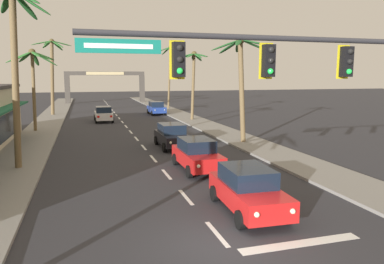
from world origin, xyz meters
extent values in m
plane|color=#2D2D33|center=(0.00, 0.00, 0.00)|extent=(220.00, 220.00, 0.00)
cube|color=gray|center=(7.80, 20.00, 0.07)|extent=(3.20, 110.00, 0.14)
cube|color=gray|center=(-7.80, 20.00, 0.07)|extent=(3.20, 110.00, 0.14)
cube|color=silver|center=(0.00, 0.77, 0.00)|extent=(0.16, 2.00, 0.01)
cube|color=silver|center=(0.00, 4.52, 0.00)|extent=(0.16, 2.00, 0.01)
cube|color=silver|center=(0.00, 8.27, 0.00)|extent=(0.16, 2.00, 0.01)
cube|color=silver|center=(0.00, 12.03, 0.00)|extent=(0.16, 2.00, 0.01)
cube|color=silver|center=(0.00, 15.78, 0.00)|extent=(0.16, 2.00, 0.01)
cube|color=silver|center=(0.00, 19.53, 0.00)|extent=(0.16, 2.00, 0.01)
cube|color=silver|center=(0.00, 23.29, 0.00)|extent=(0.16, 2.00, 0.01)
cube|color=silver|center=(0.00, 27.04, 0.00)|extent=(0.16, 2.00, 0.01)
cube|color=silver|center=(0.00, 30.80, 0.00)|extent=(0.16, 2.00, 0.01)
cube|color=silver|center=(0.00, 34.55, 0.00)|extent=(0.16, 2.00, 0.01)
cube|color=silver|center=(0.00, 38.30, 0.00)|extent=(0.16, 2.00, 0.01)
cube|color=silver|center=(0.00, 42.06, 0.00)|extent=(0.16, 2.00, 0.01)
cube|color=silver|center=(0.00, 45.81, 0.00)|extent=(0.16, 2.00, 0.01)
cube|color=silver|center=(0.00, 49.56, 0.00)|extent=(0.16, 2.00, 0.01)
cube|color=silver|center=(0.00, 53.32, 0.00)|extent=(0.16, 2.00, 0.01)
cube|color=silver|center=(0.00, 57.07, 0.00)|extent=(0.16, 2.00, 0.01)
cube|color=silver|center=(0.00, 60.82, 0.00)|extent=(0.16, 2.00, 0.01)
cube|color=silver|center=(0.00, 64.58, 0.00)|extent=(0.16, 2.00, 0.01)
cube|color=silver|center=(0.00, 68.33, 0.00)|extent=(0.16, 2.00, 0.01)
cube|color=silver|center=(2.20, -0.60, 0.00)|extent=(4.00, 0.44, 0.01)
cylinder|color=#2D2D33|center=(1.22, -0.02, 6.11)|extent=(10.70, 0.16, 0.16)
cube|color=black|center=(3.89, -0.04, 5.47)|extent=(0.32, 0.26, 0.92)
sphere|color=black|center=(3.89, -0.18, 5.77)|extent=(0.17, 0.17, 0.17)
sphere|color=black|center=(3.89, -0.18, 5.47)|extent=(0.17, 0.17, 0.17)
sphere|color=#1EE54C|center=(3.89, -0.18, 5.17)|extent=(0.17, 0.17, 0.17)
cube|color=yellow|center=(3.89, 0.12, 5.47)|extent=(0.42, 0.03, 1.04)
cube|color=black|center=(1.22, -0.04, 5.47)|extent=(0.32, 0.26, 0.92)
sphere|color=black|center=(1.22, -0.18, 5.77)|extent=(0.17, 0.17, 0.17)
sphere|color=black|center=(1.22, -0.18, 5.47)|extent=(0.17, 0.17, 0.17)
sphere|color=#1EE54C|center=(1.22, -0.18, 5.17)|extent=(0.17, 0.17, 0.17)
cube|color=yellow|center=(1.22, 0.12, 5.47)|extent=(0.42, 0.03, 1.04)
cube|color=black|center=(-1.45, -0.04, 5.47)|extent=(0.32, 0.26, 0.92)
sphere|color=black|center=(-1.45, -0.18, 5.77)|extent=(0.17, 0.17, 0.17)
sphere|color=black|center=(-1.45, -0.18, 5.47)|extent=(0.17, 0.17, 0.17)
sphere|color=#1EE54C|center=(-1.45, -0.18, 5.17)|extent=(0.17, 0.17, 0.17)
cube|color=yellow|center=(-1.45, 0.12, 5.47)|extent=(0.42, 0.03, 1.04)
cube|color=#147A6B|center=(-3.01, -0.02, 5.79)|extent=(2.16, 0.05, 0.36)
cube|color=white|center=(-3.01, -0.05, 5.79)|extent=(1.73, 0.01, 0.12)
cube|color=red|center=(1.80, 2.29, 0.68)|extent=(1.94, 4.37, 0.72)
cube|color=black|center=(1.80, 2.44, 1.36)|extent=(1.69, 2.26, 0.64)
cylinder|color=black|center=(2.60, 0.84, 0.32)|extent=(0.25, 0.65, 0.64)
cylinder|color=black|center=(0.88, 0.91, 0.32)|extent=(0.25, 0.65, 0.64)
cylinder|color=black|center=(2.72, 3.67, 0.32)|extent=(0.25, 0.65, 0.64)
cylinder|color=black|center=(0.99, 3.74, 0.32)|extent=(0.25, 0.65, 0.64)
sphere|color=#F9EFC6|center=(2.33, 0.10, 0.76)|extent=(0.18, 0.18, 0.18)
sphere|color=#F9EFC6|center=(1.09, 0.15, 0.76)|extent=(0.18, 0.18, 0.18)
cube|color=red|center=(2.54, 4.42, 0.78)|extent=(0.24, 0.07, 0.20)
cube|color=red|center=(1.23, 4.48, 0.78)|extent=(0.24, 0.07, 0.20)
cube|color=red|center=(1.80, 8.73, 0.68)|extent=(1.79, 4.31, 0.72)
cube|color=black|center=(1.80, 8.88, 1.36)|extent=(1.62, 2.21, 0.64)
cylinder|color=black|center=(2.67, 7.31, 0.32)|extent=(0.22, 0.64, 0.64)
cylinder|color=black|center=(0.94, 7.30, 0.32)|extent=(0.22, 0.64, 0.64)
cylinder|color=black|center=(2.65, 10.15, 0.32)|extent=(0.22, 0.64, 0.64)
cylinder|color=black|center=(0.92, 10.14, 0.32)|extent=(0.22, 0.64, 0.64)
sphere|color=#F9EFC6|center=(2.43, 6.56, 0.76)|extent=(0.18, 0.18, 0.18)
sphere|color=#F9EFC6|center=(1.19, 6.55, 0.76)|extent=(0.18, 0.18, 0.18)
cube|color=red|center=(2.44, 10.89, 0.78)|extent=(0.24, 0.06, 0.20)
cube|color=red|center=(1.12, 10.88, 0.78)|extent=(0.24, 0.06, 0.20)
cube|color=black|center=(1.93, 15.16, 0.68)|extent=(1.79, 4.31, 0.72)
cube|color=black|center=(1.93, 15.31, 1.36)|extent=(1.61, 2.21, 0.64)
cylinder|color=black|center=(2.80, 13.75, 0.32)|extent=(0.22, 0.64, 0.64)
cylinder|color=black|center=(1.08, 13.74, 0.32)|extent=(0.22, 0.64, 0.64)
cylinder|color=black|center=(2.78, 16.58, 0.32)|extent=(0.22, 0.64, 0.64)
cylinder|color=black|center=(1.06, 16.57, 0.32)|extent=(0.22, 0.64, 0.64)
sphere|color=#F9EFC6|center=(2.56, 12.99, 0.76)|extent=(0.18, 0.18, 0.18)
sphere|color=#F9EFC6|center=(1.32, 12.99, 0.76)|extent=(0.18, 0.18, 0.18)
cube|color=red|center=(2.58, 17.32, 0.78)|extent=(0.24, 0.06, 0.20)
cube|color=red|center=(1.26, 17.32, 0.78)|extent=(0.24, 0.06, 0.20)
cube|color=silver|center=(-1.94, 31.83, 0.68)|extent=(1.81, 4.32, 0.72)
cube|color=black|center=(-1.94, 31.68, 1.36)|extent=(1.62, 2.22, 0.64)
cylinder|color=black|center=(-2.82, 33.24, 0.32)|extent=(0.23, 0.64, 0.64)
cylinder|color=black|center=(-1.10, 33.26, 0.32)|extent=(0.23, 0.64, 0.64)
cylinder|color=black|center=(-2.79, 30.40, 0.32)|extent=(0.23, 0.64, 0.64)
cylinder|color=black|center=(-1.06, 30.42, 0.32)|extent=(0.23, 0.64, 0.64)
sphere|color=#B2B2AD|center=(-2.59, 33.99, 0.76)|extent=(0.18, 0.18, 0.18)
sphere|color=#B2B2AD|center=(-1.35, 34.01, 0.76)|extent=(0.18, 0.18, 0.18)
cube|color=red|center=(-2.58, 29.66, 0.78)|extent=(0.24, 0.06, 0.20)
cube|color=red|center=(-1.26, 29.68, 0.78)|extent=(0.24, 0.06, 0.20)
cube|color=navy|center=(5.16, 37.71, 0.68)|extent=(1.83, 4.33, 0.72)
cube|color=black|center=(5.15, 37.86, 1.36)|extent=(1.63, 2.22, 0.64)
cylinder|color=black|center=(6.04, 36.30, 0.32)|extent=(0.23, 0.64, 0.64)
cylinder|color=black|center=(4.32, 36.28, 0.32)|extent=(0.23, 0.64, 0.64)
cylinder|color=black|center=(6.00, 39.14, 0.32)|extent=(0.23, 0.64, 0.64)
cylinder|color=black|center=(4.27, 39.11, 0.32)|extent=(0.23, 0.64, 0.64)
sphere|color=#B2B2AD|center=(5.81, 35.55, 0.76)|extent=(0.18, 0.18, 0.18)
sphere|color=#B2B2AD|center=(4.57, 35.53, 0.76)|extent=(0.18, 0.18, 0.18)
cube|color=red|center=(5.78, 39.88, 0.78)|extent=(0.24, 0.06, 0.20)
cube|color=red|center=(4.46, 39.86, 0.78)|extent=(0.24, 0.06, 0.20)
cylinder|color=brown|center=(-7.35, 11.45, 4.61)|extent=(0.65, 0.35, 9.22)
ellipsoid|color=#236028|center=(-6.28, 11.23, 8.71)|extent=(1.98, 0.83, 1.32)
ellipsoid|color=#236028|center=(-6.73, 12.26, 8.72)|extent=(1.32, 1.90, 1.30)
ellipsoid|color=#236028|center=(-7.62, 12.37, 8.88)|extent=(1.25, 2.07, 1.00)
cylinder|color=brown|center=(-8.21, 25.68, 3.52)|extent=(0.43, 0.29, 7.05)
ellipsoid|color=#2D702D|center=(-7.13, 25.91, 6.54)|extent=(2.17, 0.85, 1.33)
ellipsoid|color=#2D702D|center=(-7.29, 26.46, 6.81)|extent=(1.99, 1.88, 0.80)
ellipsoid|color=#2D702D|center=(-8.02, 26.72, 6.56)|extent=(0.64, 2.19, 1.30)
ellipsoid|color=#2D702D|center=(-8.82, 26.56, 6.70)|extent=(1.72, 2.04, 1.01)
ellipsoid|color=#2D702D|center=(-9.11, 26.26, 6.76)|extent=(2.19, 1.52, 0.90)
ellipsoid|color=#2D702D|center=(-9.18, 25.39, 6.63)|extent=(2.25, 0.99, 1.15)
ellipsoid|color=#2D702D|center=(-8.88, 24.87, 6.67)|extent=(1.81, 1.93, 1.08)
ellipsoid|color=#2D702D|center=(-7.73, 24.59, 6.87)|extent=(1.20, 2.36, 0.67)
ellipsoid|color=#2D702D|center=(-7.29, 24.93, 6.76)|extent=(1.99, 1.84, 0.90)
sphere|color=#4C4223|center=(-8.14, 25.68, 7.09)|extent=(0.60, 0.60, 0.60)
cylinder|color=brown|center=(-7.68, 39.92, 4.62)|extent=(0.79, 0.42, 9.25)
ellipsoid|color=#2D702D|center=(-6.32, 40.14, 9.06)|extent=(2.45, 0.85, 0.70)
ellipsoid|color=#2D702D|center=(-6.91, 40.87, 8.81)|extent=(1.53, 2.15, 1.17)
ellipsoid|color=#2D702D|center=(-8.12, 40.90, 8.95)|extent=(1.62, 2.21, 0.91)
ellipsoid|color=#2D702D|center=(-8.68, 39.79, 9.05)|extent=(2.45, 0.66, 0.71)
ellipsoid|color=#2D702D|center=(-7.85, 38.79, 9.01)|extent=(1.11, 2.41, 0.78)
ellipsoid|color=#2D702D|center=(-6.78, 39.03, 8.87)|extent=(1.76, 2.06, 1.07)
sphere|color=#4C4223|center=(-7.49, 39.92, 9.29)|extent=(0.60, 0.60, 0.60)
cylinder|color=brown|center=(7.25, 15.24, 3.76)|extent=(0.78, 0.37, 7.52)
ellipsoid|color=#1E5123|center=(8.12, 15.03, 7.21)|extent=(2.28, 0.81, 0.94)
ellipsoid|color=#1E5123|center=(7.38, 16.29, 7.23)|extent=(1.07, 2.27, 0.89)
ellipsoid|color=#1E5123|center=(6.62, 16.23, 7.17)|extent=(1.23, 2.20, 1.02)
ellipsoid|color=#1E5123|center=(5.95, 15.25, 7.21)|extent=(2.25, 0.43, 0.94)
ellipsoid|color=#1E5123|center=(6.49, 14.25, 7.33)|extent=(1.48, 2.20, 0.71)
ellipsoid|color=#1E5123|center=(7.83, 14.41, 7.35)|extent=(1.88, 1.95, 0.65)
sphere|color=#4C4223|center=(7.04, 15.24, 7.56)|extent=(0.60, 0.60, 0.60)
cylinder|color=brown|center=(7.86, 29.88, 3.70)|extent=(0.57, 0.32, 7.40)
ellipsoid|color=#236028|center=(8.81, 29.93, 7.32)|extent=(1.71, 0.50, 0.49)
ellipsoid|color=#236028|center=(8.57, 30.35, 7.10)|extent=(1.47, 1.30, 0.91)
ellipsoid|color=#236028|center=(8.14, 30.65, 7.18)|extent=(0.71, 1.67, 0.76)
ellipsoid|color=#236028|center=(7.47, 30.52, 7.29)|extent=(1.36, 1.56, 0.55)
ellipsoid|color=#236028|center=(7.19, 30.04, 7.27)|extent=(1.72, 0.72, 0.58)
ellipsoid|color=#236028|center=(7.39, 29.33, 7.24)|extent=(1.49, 1.42, 0.64)
ellipsoid|color=#236028|center=(8.16, 29.10, 7.20)|extent=(0.74, 1.69, 0.71)
ellipsoid|color=#236028|center=(8.52, 29.26, 7.28)|extent=(1.40, 1.53, 0.56)
sphere|color=#4C4223|center=(7.99, 29.88, 7.44)|extent=(0.60, 0.60, 0.60)
cylinder|color=brown|center=(8.49, 44.52, 4.57)|extent=(0.69, 0.29, 9.15)
ellipsoid|color=#236028|center=(9.58, 44.30, 8.88)|extent=(1.92, 0.84, 0.87)
ellipsoid|color=#236028|center=(9.14, 45.38, 9.05)|extent=(1.25, 1.93, 0.54)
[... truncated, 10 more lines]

